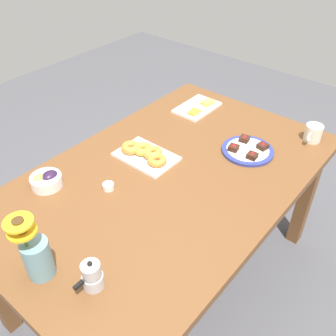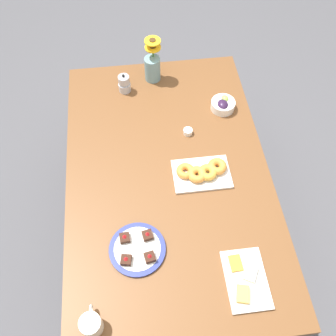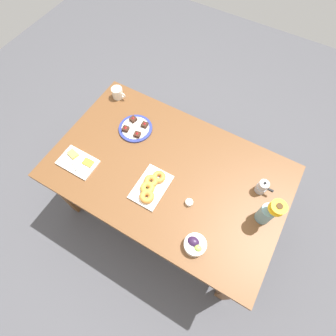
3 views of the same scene
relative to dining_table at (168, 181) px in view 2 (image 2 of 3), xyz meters
name	(u,v)px [view 2 (image 2 of 3)]	position (x,y,z in m)	size (l,w,h in m)	color
ground_plane	(168,233)	(0.00, 0.00, -0.65)	(6.00, 6.00, 0.00)	#4C4C51
dining_table	(168,181)	(0.00, 0.00, 0.00)	(1.60, 1.00, 0.74)	brown
coffee_mug	(91,324)	(-0.67, 0.38, 0.13)	(0.12, 0.08, 0.09)	silver
grape_bowl	(223,105)	(0.38, -0.35, 0.12)	(0.13, 0.13, 0.07)	white
cheese_platter	(245,279)	(-0.57, -0.25, 0.10)	(0.26, 0.17, 0.03)	white
croissant_platter	(202,172)	(-0.03, -0.16, 0.11)	(0.19, 0.28, 0.05)	white
jam_cup_honey	(188,131)	(0.23, -0.13, 0.10)	(0.05, 0.05, 0.03)	white
dessert_plate	(137,249)	(-0.38, 0.18, 0.10)	(0.25, 0.25, 0.05)	navy
flower_vase	(153,66)	(0.67, 0.01, 0.18)	(0.11, 0.10, 0.26)	#6B939E
moka_pot	(124,84)	(0.59, 0.18, 0.13)	(0.11, 0.07, 0.12)	#B7B7BC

